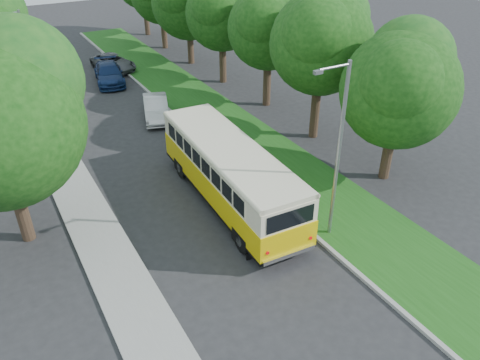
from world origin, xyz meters
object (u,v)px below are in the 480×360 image
vintage_bus (230,175)px  car_blue (109,74)px  car_white (156,108)px  lamppost_far (30,67)px  car_silver (193,139)px  lamppost_near (337,149)px  car_grey (113,62)px

vintage_bus → car_blue: size_ratio=2.06×
car_white → car_blue: 8.77m
lamppost_far → car_silver: 11.24m
lamppost_near → car_blue: size_ratio=1.52×
vintage_bus → car_silver: vintage_bus is taller
vintage_bus → car_blue: 20.48m
car_silver → car_white: car_silver is taller
vintage_bus → car_grey: bearing=89.3°
vintage_bus → car_white: 11.77m
lamppost_near → car_white: lamppost_near is taller
lamppost_near → car_silver: size_ratio=1.82×
car_silver → car_grey: (0.53, 17.56, -0.07)m
lamppost_far → car_silver: lamppost_far is taller
lamppost_far → car_silver: size_ratio=1.71×
car_silver → car_grey: 17.57m
lamppost_far → car_white: bearing=-18.0°
car_blue → lamppost_far: bearing=-124.2°
car_grey → lamppost_far: bearing=-143.1°
lamppost_near → car_silver: bearing=99.4°
car_silver → vintage_bus: bearing=-80.9°
lamppost_near → car_grey: bearing=92.5°
lamppost_near → car_blue: lamppost_near is taller
lamppost_near → car_silver: lamppost_near is taller
car_blue → car_grey: size_ratio=1.08×
car_white → car_grey: size_ratio=0.93×
vintage_bus → car_white: vintage_bus is taller
car_grey → car_silver: bearing=-106.1°
lamppost_far → vintage_bus: bearing=-65.6°
lamppost_near → vintage_bus: size_ratio=0.74×
lamppost_far → car_silver: (7.17, -7.98, -3.37)m
vintage_bus → car_blue: (0.05, 20.47, -0.85)m
lamppost_near → vintage_bus: lamppost_near is taller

